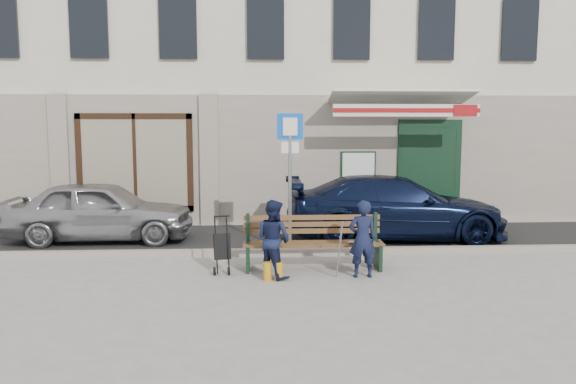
{
  "coord_description": "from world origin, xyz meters",
  "views": [
    {
      "loc": [
        -0.22,
        -8.99,
        2.48
      ],
      "look_at": [
        0.36,
        1.6,
        1.2
      ],
      "focal_mm": 35.0,
      "sensor_mm": 36.0,
      "label": 1
    }
  ],
  "objects": [
    {
      "name": "parking_sign",
      "position": [
        0.41,
        1.79,
        1.8
      ],
      "size": [
        0.5,
        0.08,
        2.69
      ],
      "rotation": [
        0.0,
        0.0,
        0.05
      ],
      "color": "gray",
      "rests_on": "ground"
    },
    {
      "name": "asphalt_lane",
      "position": [
        0.0,
        3.1,
        0.01
      ],
      "size": [
        60.0,
        3.2,
        0.01
      ],
      "primitive_type": "cube",
      "color": "#282828",
      "rests_on": "ground"
    },
    {
      "name": "building",
      "position": [
        0.01,
        8.45,
        4.97
      ],
      "size": [
        20.0,
        8.27,
        10.0
      ],
      "color": "beige",
      "rests_on": "ground"
    },
    {
      "name": "car_silver",
      "position": [
        -3.56,
        3.01,
        0.66
      ],
      "size": [
        3.88,
        1.6,
        1.31
      ],
      "primitive_type": "imported",
      "rotation": [
        0.0,
        0.0,
        1.58
      ],
      "color": "#A6A6AB",
      "rests_on": "ground"
    },
    {
      "name": "ground",
      "position": [
        0.0,
        0.0,
        0.0
      ],
      "size": [
        80.0,
        80.0,
        0.0
      ],
      "primitive_type": "plane",
      "color": "#9E9991",
      "rests_on": "ground"
    },
    {
      "name": "car_navy",
      "position": [
        2.77,
        2.92,
        0.69
      ],
      "size": [
        4.77,
        2.01,
        1.38
      ],
      "primitive_type": "imported",
      "rotation": [
        0.0,
        0.0,
        1.55
      ],
      "color": "black",
      "rests_on": "ground"
    },
    {
      "name": "curb",
      "position": [
        0.0,
        1.5,
        0.06
      ],
      "size": [
        60.0,
        0.18,
        0.12
      ],
      "primitive_type": "cube",
      "color": "#9E9384",
      "rests_on": "ground"
    },
    {
      "name": "bench",
      "position": [
        0.68,
        0.41,
        0.46
      ],
      "size": [
        2.4,
        1.17,
        0.98
      ],
      "color": "brown",
      "rests_on": "ground"
    },
    {
      "name": "stroller",
      "position": [
        -0.82,
        0.28,
        0.42
      ],
      "size": [
        0.32,
        0.42,
        0.95
      ],
      "rotation": [
        0.0,
        0.0,
        0.2
      ],
      "color": "black",
      "rests_on": "ground"
    },
    {
      "name": "woman",
      "position": [
        0.03,
        -0.08,
        0.64
      ],
      "size": [
        0.78,
        0.78,
        1.28
      ],
      "primitive_type": "imported",
      "rotation": [
        0.0,
        0.0,
        2.39
      ],
      "color": "#151C3B",
      "rests_on": "ground"
    },
    {
      "name": "man",
      "position": [
        1.48,
        -0.13,
        0.63
      ],
      "size": [
        0.48,
        0.33,
        1.27
      ],
      "primitive_type": "imported",
      "rotation": [
        0.0,
        0.0,
        3.2
      ],
      "color": "#131935",
      "rests_on": "ground"
    }
  ]
}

